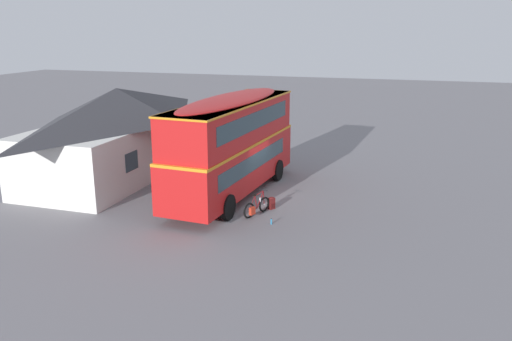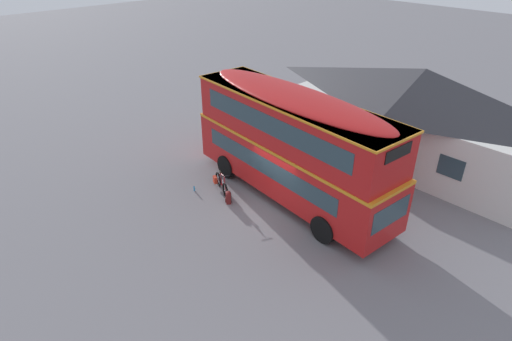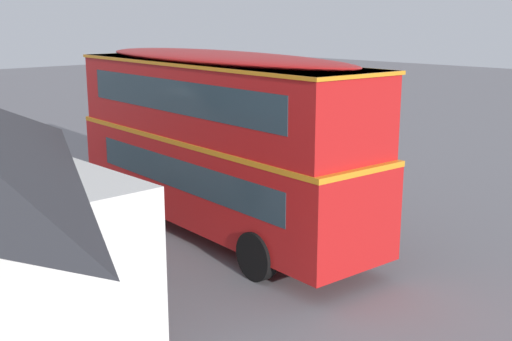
% 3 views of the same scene
% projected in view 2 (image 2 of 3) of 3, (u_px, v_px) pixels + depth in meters
% --- Properties ---
extents(ground_plane, '(120.00, 120.00, 0.00)m').
position_uv_depth(ground_plane, '(274.00, 208.00, 18.03)').
color(ground_plane, slate).
extents(double_decker_bus, '(10.33, 3.32, 4.79)m').
position_uv_depth(double_decker_bus, '(292.00, 142.00, 17.60)').
color(double_decker_bus, black).
rests_on(double_decker_bus, ground).
extents(touring_bicycle, '(1.63, 0.74, 1.04)m').
position_uv_depth(touring_bicycle, '(221.00, 183.00, 19.08)').
color(touring_bicycle, black).
rests_on(touring_bicycle, ground).
extents(backpack_on_ground, '(0.36, 0.34, 0.56)m').
position_uv_depth(backpack_on_ground, '(228.00, 197.00, 18.25)').
color(backpack_on_ground, maroon).
rests_on(backpack_on_ground, ground).
extents(water_bottle_blue_sports, '(0.07, 0.07, 0.25)m').
position_uv_depth(water_bottle_blue_sports, '(194.00, 189.00, 19.18)').
color(water_bottle_blue_sports, '#338CBF').
rests_on(water_bottle_blue_sports, ground).
extents(pub_building, '(12.72, 5.55, 4.70)m').
position_uv_depth(pub_building, '(417.00, 115.00, 20.87)').
color(pub_building, silver).
rests_on(pub_building, ground).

